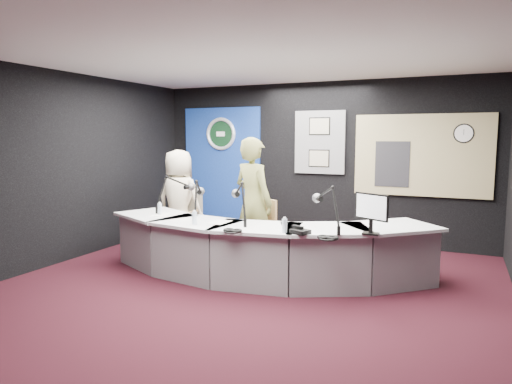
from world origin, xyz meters
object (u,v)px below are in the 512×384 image
at_px(armchair_right, 253,232).
at_px(person_man, 179,200).
at_px(broadcast_desk, 259,249).
at_px(armchair_left, 179,220).
at_px(person_woman, 253,203).

height_order(armchair_right, person_man, person_man).
height_order(broadcast_desk, armchair_left, armchair_left).
height_order(armchair_left, person_woman, person_woman).
xyz_separation_m(person_man, person_woman, (1.51, -0.39, 0.10)).
bearing_deg(armchair_right, armchair_left, -167.57).
height_order(broadcast_desk, person_woman, person_woman).
height_order(armchair_left, armchair_right, armchair_right).
xyz_separation_m(broadcast_desk, armchair_right, (-0.28, 0.44, 0.12)).
distance_m(broadcast_desk, person_man, 2.02).
bearing_deg(armchair_left, person_man, 0.00).
xyz_separation_m(armchair_left, person_man, (0.00, 0.00, 0.33)).
relative_size(broadcast_desk, armchair_left, 4.59).
bearing_deg(person_man, armchair_right, 166.66).
xyz_separation_m(armchair_left, armchair_right, (1.51, -0.39, 0.00)).
relative_size(broadcast_desk, person_woman, 2.44).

